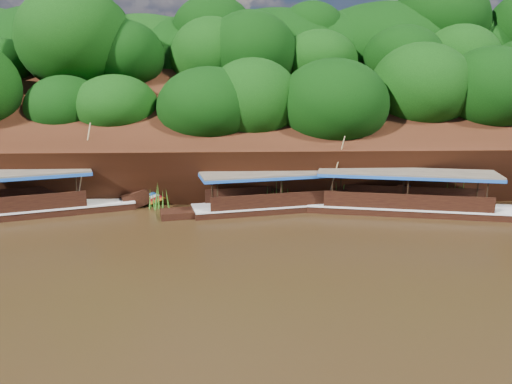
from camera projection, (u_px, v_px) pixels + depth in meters
ground at (253, 258)px, 23.09m from camera, size 160.00×160.00×0.00m
riverbank at (244, 148)px, 44.76m from camera, size 120.00×30.06×19.40m
boat_0 at (433, 205)px, 30.25m from camera, size 16.05×5.47×6.35m
boat_1 at (298, 200)px, 31.43m from camera, size 14.17×4.85×5.13m
boat_2 at (26, 205)px, 29.98m from camera, size 16.83×7.71×5.90m
reeds at (196, 194)px, 31.75m from camera, size 51.74×2.31×1.90m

